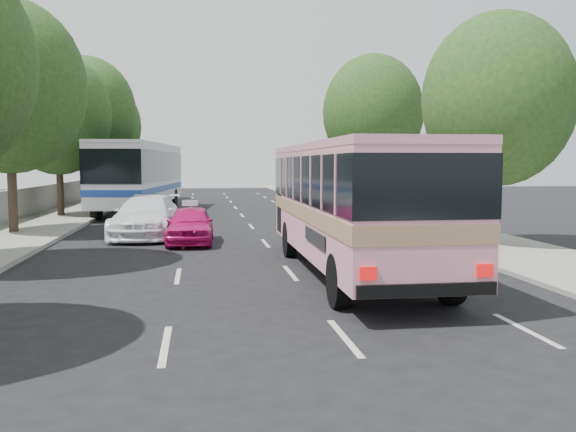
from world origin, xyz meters
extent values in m
plane|color=black|center=(0.00, 0.00, 0.00)|extent=(120.00, 120.00, 0.00)
cube|color=#9E998E|center=(-8.50, 20.00, 0.07)|extent=(4.00, 90.00, 0.15)
cube|color=#9E998E|center=(8.50, 20.00, 0.06)|extent=(4.00, 90.00, 0.12)
cube|color=#9E998E|center=(-10.30, 20.00, 0.90)|extent=(0.30, 90.00, 1.50)
cylinder|color=#38281E|center=(-8.70, 14.00, 1.90)|extent=(0.36, 0.36, 3.80)
ellipsoid|color=#1F4117|center=(-8.70, 14.00, 5.90)|extent=(6.00, 6.00, 6.90)
sphere|color=#1F4117|center=(-8.30, 13.70, 7.10)|extent=(3.90, 3.90, 3.90)
cylinder|color=#38281E|center=(-8.60, 22.00, 1.75)|extent=(0.36, 0.36, 3.50)
ellipsoid|color=#1F4117|center=(-8.60, 22.00, 5.43)|extent=(5.52, 5.52, 6.35)
sphere|color=#1F4117|center=(-8.20, 21.70, 6.53)|extent=(3.59, 3.59, 3.59)
cylinder|color=#38281E|center=(-8.50, 30.00, 2.00)|extent=(0.36, 0.36, 3.99)
ellipsoid|color=#1F4117|center=(-8.50, 30.00, 6.20)|extent=(6.30, 6.30, 7.24)
sphere|color=#1F4117|center=(-8.10, 29.70, 7.46)|extent=(4.09, 4.09, 4.09)
cylinder|color=#38281E|center=(-8.70, 38.00, 1.86)|extent=(0.36, 0.36, 3.72)
ellipsoid|color=#1F4117|center=(-8.70, 38.00, 5.78)|extent=(5.88, 5.88, 6.76)
sphere|color=#1F4117|center=(-8.30, 37.70, 6.96)|extent=(3.82, 3.82, 3.82)
cylinder|color=#38281E|center=(8.70, 8.00, 1.61)|extent=(0.36, 0.36, 3.23)
ellipsoid|color=#1F4117|center=(8.70, 8.00, 5.01)|extent=(5.10, 5.10, 5.87)
sphere|color=#1F4117|center=(9.10, 7.70, 6.04)|extent=(3.32, 3.31, 3.31)
cylinder|color=#38281E|center=(9.00, 24.00, 1.90)|extent=(0.36, 0.36, 3.80)
ellipsoid|color=#1F4117|center=(9.00, 24.00, 5.90)|extent=(6.00, 6.00, 6.90)
sphere|color=#1F4117|center=(9.40, 23.70, 7.10)|extent=(3.90, 3.90, 3.90)
cube|color=pink|center=(2.55, 3.62, 1.95)|extent=(2.66, 10.51, 2.82)
cube|color=#9E7A59|center=(2.55, 3.62, 1.63)|extent=(2.70, 10.53, 0.37)
cube|color=black|center=(2.55, 3.62, 2.47)|extent=(2.71, 10.54, 1.16)
cube|color=pink|center=(2.55, 3.62, 3.28)|extent=(2.68, 10.53, 0.17)
cylinder|color=black|center=(1.40, 6.77, 0.55)|extent=(0.32, 1.09, 1.09)
cylinder|color=black|center=(3.73, 6.77, 0.55)|extent=(0.32, 1.09, 1.09)
cylinder|color=black|center=(1.38, 0.05, 0.55)|extent=(0.32, 1.09, 1.09)
cylinder|color=black|center=(3.71, 0.05, 0.55)|extent=(0.32, 1.09, 1.09)
imported|color=#CF126A|center=(-1.66, 10.41, 0.68)|extent=(1.75, 4.03, 1.35)
imported|color=white|center=(-3.37, 12.58, 0.80)|extent=(2.75, 5.72, 1.61)
cube|color=silver|center=(-4.71, 24.72, 2.31)|extent=(4.30, 13.59, 3.40)
cube|color=black|center=(-4.71, 24.72, 2.73)|extent=(4.35, 13.63, 1.67)
cube|color=navy|center=(-4.71, 24.72, 1.45)|extent=(4.34, 13.61, 0.33)
cube|color=silver|center=(-4.71, 24.72, 3.93)|extent=(4.32, 13.61, 0.16)
cylinder|color=black|center=(-5.51, 29.07, 0.61)|extent=(0.49, 1.26, 1.22)
cylinder|color=black|center=(-2.98, 28.79, 0.61)|extent=(0.49, 1.26, 1.22)
cylinder|color=black|center=(-6.49, 20.22, 0.61)|extent=(0.49, 1.26, 1.22)
cylinder|color=black|center=(-3.97, 19.94, 0.61)|extent=(0.49, 1.26, 1.22)
cube|color=silver|center=(-6.30, 32.13, 2.33)|extent=(3.13, 13.55, 3.43)
cube|color=black|center=(-6.30, 32.13, 2.76)|extent=(3.18, 13.58, 1.69)
cube|color=navy|center=(-6.30, 32.13, 1.46)|extent=(3.17, 13.57, 0.34)
cube|color=silver|center=(-6.30, 32.13, 3.97)|extent=(3.15, 13.57, 0.16)
cylinder|color=black|center=(-7.67, 36.38, 0.62)|extent=(0.38, 1.24, 1.24)
cylinder|color=black|center=(-5.10, 36.43, 0.62)|extent=(0.38, 1.24, 1.24)
cylinder|color=black|center=(-7.49, 27.38, 0.62)|extent=(0.38, 1.24, 1.24)
cylinder|color=black|center=(-4.92, 27.44, 0.62)|extent=(0.38, 1.24, 1.24)
cube|color=silver|center=(-1.66, 10.41, 1.44)|extent=(0.56, 0.20, 0.18)
camera|label=1|loc=(-1.35, -11.57, 2.86)|focal=38.00mm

